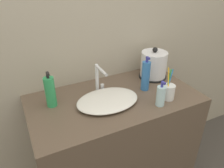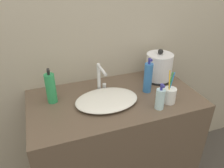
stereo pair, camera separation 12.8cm
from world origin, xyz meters
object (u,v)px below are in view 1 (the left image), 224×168
mouthwash_bottle (161,96)px  toothbrush_cup (169,92)px  faucet (99,77)px  electric_kettle (154,66)px  shampoo_bottle (50,92)px  lotion_bottle (146,76)px

mouthwash_bottle → toothbrush_cup: bearing=21.1°
faucet → toothbrush_cup: toothbrush_cup is taller
electric_kettle → toothbrush_cup: 0.29m
toothbrush_cup → faucet: bearing=143.4°
toothbrush_cup → mouthwash_bottle: bearing=-158.9°
electric_kettle → shampoo_bottle: 0.73m
lotion_bottle → faucet: bearing=160.7°
electric_kettle → lotion_bottle: (-0.15, -0.12, 0.01)m
faucet → electric_kettle: size_ratio=0.83×
electric_kettle → toothbrush_cup: size_ratio=1.11×
electric_kettle → shampoo_bottle: size_ratio=1.04×
shampoo_bottle → mouthwash_bottle: (0.56, -0.27, -0.03)m
electric_kettle → lotion_bottle: lotion_bottle is taller
electric_kettle → toothbrush_cup: electric_kettle is taller
lotion_bottle → shampoo_bottle: bearing=171.9°
mouthwash_bottle → electric_kettle: bearing=61.1°
lotion_bottle → shampoo_bottle: 0.59m
toothbrush_cup → mouthwash_bottle: 0.09m
lotion_bottle → mouthwash_bottle: size_ratio=1.45×
faucet → mouthwash_bottle: size_ratio=1.18×
electric_kettle → shampoo_bottle: bearing=-177.1°
mouthwash_bottle → faucet: bearing=131.8°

